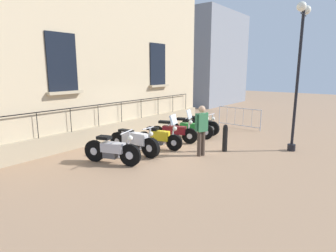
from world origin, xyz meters
TOP-DOWN VIEW (x-y plane):
  - ground_plane at (0.00, 0.00)m, footprint 60.00×60.00m
  - building_facade at (-2.81, 0.00)m, footprint 0.82×12.03m
  - motorcycle_silver at (0.02, -2.72)m, footprint 1.94×0.84m
  - motorcycle_white at (-0.17, -1.55)m, footprint 2.22×0.56m
  - motorcycle_yellow at (0.13, -0.49)m, footprint 1.84×0.73m
  - motorcycle_maroon at (-0.03, 0.63)m, footprint 1.99×0.84m
  - motorcycle_green at (0.08, 1.68)m, footprint 2.07×0.85m
  - motorcycle_black at (0.03, 2.62)m, footprint 1.93×0.72m
  - lamppost at (4.14, 2.27)m, footprint 0.31×1.01m
  - crowd_barrier at (0.94, 4.91)m, footprint 2.32×0.17m
  - bollard at (2.23, 0.70)m, footprint 0.18×0.18m
  - pedestrian_standing at (1.81, -0.29)m, footprint 0.35×0.49m
  - distant_building at (-5.37, 13.56)m, footprint 3.43×6.98m

SIDE VIEW (x-z plane):
  - ground_plane at x=0.00m, z-range 0.00..0.00m
  - motorcycle_green at x=0.08m, z-range -0.15..0.95m
  - motorcycle_black at x=0.03m, z-range -0.07..0.89m
  - motorcycle_yellow at x=0.13m, z-range -0.24..1.10m
  - motorcycle_maroon at x=-0.03m, z-range -0.26..1.13m
  - motorcycle_silver at x=0.02m, z-range -0.11..0.99m
  - motorcycle_white at x=-0.17m, z-range -0.07..0.96m
  - bollard at x=2.23m, z-range 0.00..1.00m
  - crowd_barrier at x=0.94m, z-range 0.04..1.09m
  - pedestrian_standing at x=1.81m, z-range 0.12..1.87m
  - lamppost at x=4.14m, z-range 0.70..5.80m
  - distant_building at x=-5.37m, z-range 0.00..7.58m
  - building_facade at x=-2.81m, z-range -0.11..8.00m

